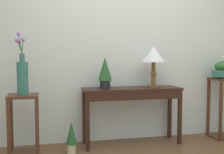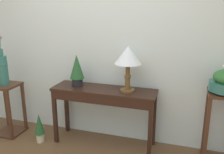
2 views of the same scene
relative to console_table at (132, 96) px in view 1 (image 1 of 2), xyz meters
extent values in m
cube|color=silver|center=(-0.06, 0.30, 0.76)|extent=(9.00, 0.10, 2.80)
cube|color=black|center=(0.00, 0.02, 0.09)|extent=(1.28, 0.38, 0.03)
cube|color=black|center=(0.00, -0.15, 0.02)|extent=(1.22, 0.03, 0.10)
cube|color=black|center=(-0.61, -0.13, -0.28)|extent=(0.04, 0.04, 0.71)
cube|color=black|center=(0.61, -0.13, -0.28)|extent=(0.04, 0.04, 0.71)
cube|color=black|center=(-0.61, 0.18, -0.28)|extent=(0.04, 0.04, 0.71)
cube|color=black|center=(0.61, 0.18, -0.28)|extent=(0.04, 0.04, 0.71)
cylinder|color=brown|center=(0.30, 0.02, 0.12)|extent=(0.17, 0.17, 0.02)
cylinder|color=brown|center=(0.30, 0.02, 0.21)|extent=(0.06, 0.06, 0.16)
sphere|color=brown|center=(0.30, 0.02, 0.29)|extent=(0.08, 0.08, 0.08)
cylinder|color=brown|center=(0.30, 0.02, 0.37)|extent=(0.05, 0.05, 0.16)
cone|color=silver|center=(0.30, 0.02, 0.55)|extent=(0.31, 0.31, 0.21)
cylinder|color=black|center=(-0.36, 0.03, 0.16)|extent=(0.14, 0.14, 0.10)
cone|color=#235128|center=(-0.36, 0.03, 0.36)|extent=(0.18, 0.18, 0.30)
cube|color=#472819|center=(-1.36, -0.11, 0.06)|extent=(0.35, 0.35, 0.03)
cube|color=#472819|center=(-1.36, -0.11, -0.63)|extent=(0.35, 0.35, 0.03)
cube|color=#472819|center=(-1.51, -0.26, -0.28)|extent=(0.04, 0.03, 0.66)
cube|color=#472819|center=(-1.21, -0.26, -0.28)|extent=(0.04, 0.03, 0.66)
cube|color=#472819|center=(-1.51, 0.04, -0.28)|extent=(0.04, 0.04, 0.66)
cube|color=#472819|center=(-1.21, 0.04, -0.28)|extent=(0.04, 0.04, 0.66)
cylinder|color=#2D665B|center=(-1.36, -0.11, 0.27)|extent=(0.13, 0.13, 0.38)
sphere|color=#2D665B|center=(-1.36, -0.11, 0.35)|extent=(0.14, 0.14, 0.14)
cylinder|color=#2D665B|center=(-1.36, -0.11, 0.51)|extent=(0.06, 0.06, 0.10)
cylinder|color=#2D662D|center=(-1.38, -0.12, 0.63)|extent=(0.06, 0.04, 0.15)
sphere|color=#996BC1|center=(-1.40, -0.14, 0.70)|extent=(0.05, 0.05, 0.05)
cylinder|color=#2D662D|center=(-1.35, -0.12, 0.63)|extent=(0.03, 0.02, 0.16)
sphere|color=#996BC1|center=(-1.34, -0.12, 0.71)|extent=(0.04, 0.04, 0.04)
cylinder|color=#2D662D|center=(-1.37, -0.10, 0.67)|extent=(0.05, 0.03, 0.23)
sphere|color=#996BC1|center=(-1.39, -0.09, 0.78)|extent=(0.04, 0.04, 0.04)
cylinder|color=#2D662D|center=(-1.37, -0.08, 0.62)|extent=(0.04, 0.07, 0.14)
sphere|color=#996BC1|center=(-1.39, -0.05, 0.69)|extent=(0.05, 0.05, 0.05)
cube|color=#472819|center=(1.36, 0.00, -0.63)|extent=(0.35, 0.35, 0.03)
cube|color=#472819|center=(1.21, -0.15, -0.21)|extent=(0.04, 0.04, 0.79)
cube|color=#472819|center=(1.21, 0.15, -0.21)|extent=(0.04, 0.04, 0.79)
sphere|color=white|center=(1.31, -0.04, 0.50)|extent=(0.04, 0.04, 0.04)
cylinder|color=beige|center=(-0.81, -0.20, -0.58)|extent=(0.10, 0.10, 0.13)
cone|color=#235128|center=(-0.81, -0.20, -0.38)|extent=(0.13, 0.13, 0.27)
camera|label=1|loc=(-1.10, -3.56, 0.54)|focal=46.17mm
camera|label=2|loc=(0.96, -2.68, 1.08)|focal=39.60mm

